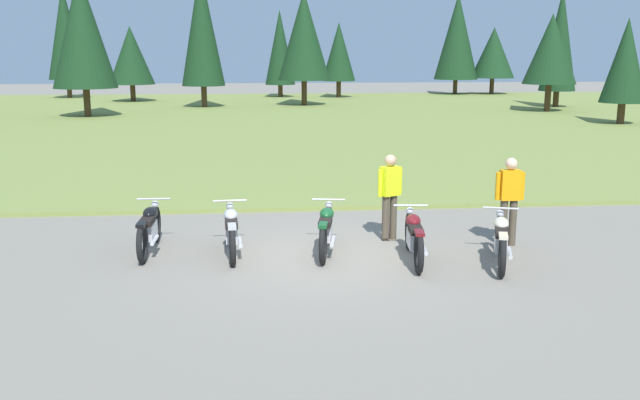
{
  "coord_description": "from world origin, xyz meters",
  "views": [
    {
      "loc": [
        -1.15,
        -11.87,
        3.58
      ],
      "look_at": [
        0.0,
        0.6,
        0.9
      ],
      "focal_mm": 38.98,
      "sensor_mm": 36.0,
      "label": 1
    }
  ],
  "objects_px": {
    "motorcycle_british_green": "(326,229)",
    "motorcycle_cream": "(501,240)",
    "rider_in_hivis_vest": "(509,196)",
    "motorcycle_black": "(149,228)",
    "rider_with_back_turned": "(390,192)",
    "motorcycle_maroon": "(414,236)",
    "motorcycle_silver": "(231,230)"
  },
  "relations": [
    {
      "from": "motorcycle_british_green",
      "to": "rider_in_hivis_vest",
      "type": "bearing_deg",
      "value": 2.73
    },
    {
      "from": "motorcycle_silver",
      "to": "motorcycle_cream",
      "type": "bearing_deg",
      "value": -12.88
    },
    {
      "from": "motorcycle_black",
      "to": "motorcycle_maroon",
      "type": "xyz_separation_m",
      "value": [
        4.67,
        -1.0,
        0.0
      ]
    },
    {
      "from": "rider_in_hivis_vest",
      "to": "motorcycle_black",
      "type": "bearing_deg",
      "value": 178.38
    },
    {
      "from": "motorcycle_maroon",
      "to": "rider_in_hivis_vest",
      "type": "relative_size",
      "value": 1.26
    },
    {
      "from": "motorcycle_black",
      "to": "motorcycle_silver",
      "type": "height_order",
      "value": "same"
    },
    {
      "from": "rider_with_back_turned",
      "to": "motorcycle_maroon",
      "type": "bearing_deg",
      "value": -83.38
    },
    {
      "from": "motorcycle_british_green",
      "to": "motorcycle_cream",
      "type": "height_order",
      "value": "same"
    },
    {
      "from": "motorcycle_cream",
      "to": "rider_with_back_turned",
      "type": "distance_m",
      "value": 2.43
    },
    {
      "from": "motorcycle_cream",
      "to": "motorcycle_maroon",
      "type": "bearing_deg",
      "value": 166.64
    },
    {
      "from": "motorcycle_black",
      "to": "motorcycle_maroon",
      "type": "relative_size",
      "value": 1.0
    },
    {
      "from": "motorcycle_black",
      "to": "rider_in_hivis_vest",
      "type": "distance_m",
      "value": 6.67
    },
    {
      "from": "motorcycle_maroon",
      "to": "rider_in_hivis_vest",
      "type": "distance_m",
      "value": 2.2
    },
    {
      "from": "motorcycle_black",
      "to": "motorcycle_silver",
      "type": "relative_size",
      "value": 1.0
    },
    {
      "from": "rider_with_back_turned",
      "to": "motorcycle_cream",
      "type": "bearing_deg",
      "value": -47.66
    },
    {
      "from": "rider_in_hivis_vest",
      "to": "rider_with_back_turned",
      "type": "xyz_separation_m",
      "value": [
        -2.14,
        0.6,
        0.0
      ]
    },
    {
      "from": "motorcycle_black",
      "to": "motorcycle_british_green",
      "type": "distance_m",
      "value": 3.22
    },
    {
      "from": "motorcycle_black",
      "to": "motorcycle_silver",
      "type": "distance_m",
      "value": 1.52
    },
    {
      "from": "motorcycle_maroon",
      "to": "motorcycle_cream",
      "type": "distance_m",
      "value": 1.47
    },
    {
      "from": "motorcycle_maroon",
      "to": "rider_with_back_turned",
      "type": "distance_m",
      "value": 1.51
    },
    {
      "from": "motorcycle_silver",
      "to": "motorcycle_cream",
      "type": "distance_m",
      "value": 4.73
    },
    {
      "from": "motorcycle_cream",
      "to": "rider_with_back_turned",
      "type": "relative_size",
      "value": 1.22
    },
    {
      "from": "motorcycle_british_green",
      "to": "motorcycle_cream",
      "type": "distance_m",
      "value": 3.06
    },
    {
      "from": "motorcycle_silver",
      "to": "motorcycle_british_green",
      "type": "bearing_deg",
      "value": -2.21
    },
    {
      "from": "motorcycle_british_green",
      "to": "motorcycle_maroon",
      "type": "height_order",
      "value": "same"
    },
    {
      "from": "motorcycle_black",
      "to": "motorcycle_cream",
      "type": "bearing_deg",
      "value": -12.4
    },
    {
      "from": "rider_with_back_turned",
      "to": "motorcycle_black",
      "type": "bearing_deg",
      "value": -174.77
    },
    {
      "from": "motorcycle_british_green",
      "to": "rider_in_hivis_vest",
      "type": "distance_m",
      "value": 3.49
    },
    {
      "from": "motorcycle_silver",
      "to": "motorcycle_cream",
      "type": "relative_size",
      "value": 1.03
    },
    {
      "from": "motorcycle_british_green",
      "to": "motorcycle_maroon",
      "type": "distance_m",
      "value": 1.61
    },
    {
      "from": "motorcycle_black",
      "to": "rider_with_back_turned",
      "type": "xyz_separation_m",
      "value": [
        4.5,
        0.41,
        0.51
      ]
    },
    {
      "from": "rider_with_back_turned",
      "to": "rider_in_hivis_vest",
      "type": "bearing_deg",
      "value": -15.64
    }
  ]
}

